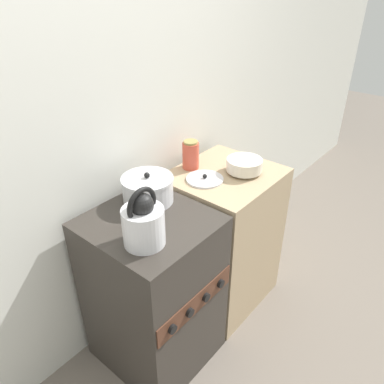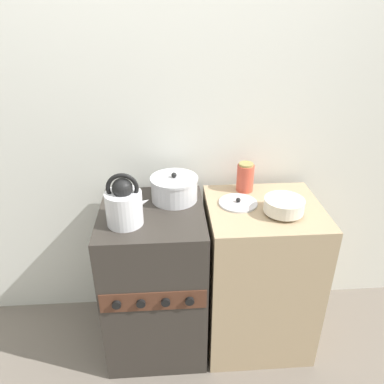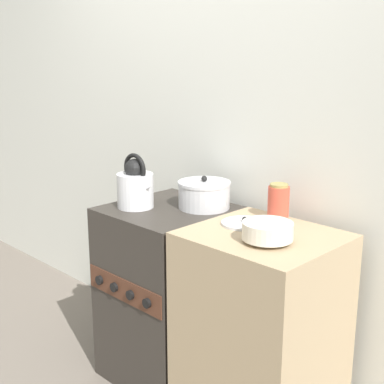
% 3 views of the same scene
% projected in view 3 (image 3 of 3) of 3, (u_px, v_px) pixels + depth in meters
% --- Properties ---
extents(wall_back, '(7.00, 0.06, 2.50)m').
position_uv_depth(wall_back, '(218.00, 125.00, 2.70)').
color(wall_back, silver).
rests_on(wall_back, ground_plane).
extents(stove, '(0.54, 0.58, 0.88)m').
position_uv_depth(stove, '(169.00, 293.00, 2.66)').
color(stove, '#332D28').
rests_on(stove, ground_plane).
extents(counter, '(0.59, 0.53, 0.90)m').
position_uv_depth(counter, '(260.00, 334.00, 2.26)').
color(counter, tan).
rests_on(counter, ground_plane).
extents(kettle, '(0.21, 0.17, 0.26)m').
position_uv_depth(kettle, '(135.00, 186.00, 2.54)').
color(kettle, silver).
rests_on(kettle, stove).
extents(cooking_pot, '(0.25, 0.25, 0.16)m').
position_uv_depth(cooking_pot, '(204.00, 195.00, 2.54)').
color(cooking_pot, silver).
rests_on(cooking_pot, stove).
extents(enamel_bowl, '(0.20, 0.20, 0.08)m').
position_uv_depth(enamel_bowl, '(268.00, 231.00, 2.03)').
color(enamel_bowl, beige).
rests_on(enamel_bowl, counter).
extents(storage_jar, '(0.09, 0.09, 0.16)m').
position_uv_depth(storage_jar, '(278.00, 202.00, 2.30)').
color(storage_jar, '#CC4C38').
rests_on(storage_jar, counter).
extents(loose_pot_lid, '(0.20, 0.20, 0.03)m').
position_uv_depth(loose_pot_lid, '(245.00, 223.00, 2.26)').
color(loose_pot_lid, silver).
rests_on(loose_pot_lid, counter).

